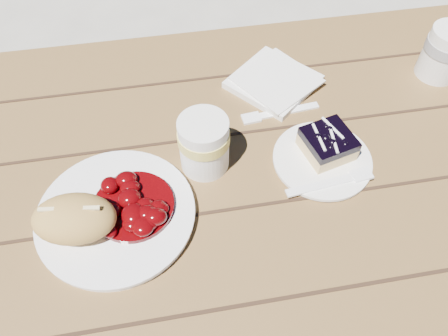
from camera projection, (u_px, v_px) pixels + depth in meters
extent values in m
plane|color=#9E9A8F|center=(314.00, 295.00, 1.40)|extent=(60.00, 60.00, 0.00)
cube|color=brown|center=(378.00, 157.00, 0.82)|extent=(2.00, 0.80, 0.05)
cube|color=brown|center=(278.00, 55.00, 1.43)|extent=(1.80, 0.25, 0.04)
cube|color=brown|center=(50.00, 133.00, 1.53)|extent=(0.06, 0.06, 0.42)
cylinder|color=white|center=(116.00, 216.00, 0.70)|extent=(0.25, 0.25, 0.02)
ellipsoid|color=#B38A45|center=(74.00, 219.00, 0.65)|extent=(0.14, 0.10, 0.07)
cylinder|color=white|center=(322.00, 160.00, 0.77)|extent=(0.17, 0.17, 0.01)
cube|color=#E4C27C|center=(327.00, 147.00, 0.77)|extent=(0.10, 0.10, 0.03)
cube|color=black|center=(329.00, 139.00, 0.75)|extent=(0.10, 0.10, 0.02)
cylinder|color=white|center=(445.00, 53.00, 0.87)|extent=(0.08, 0.08, 0.11)
cube|color=white|center=(273.00, 82.00, 0.89)|extent=(0.21, 0.21, 0.01)
cylinder|color=white|center=(204.00, 144.00, 0.73)|extent=(0.08, 0.08, 0.11)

